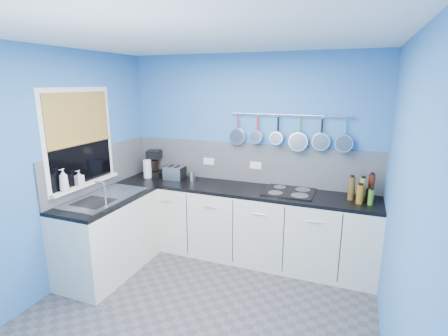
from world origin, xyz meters
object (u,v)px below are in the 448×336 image
Objects in this scene: paper_towel at (147,169)px; coffee_maker at (154,163)px; hob at (289,192)px; canister at (192,176)px; soap_bottle_b at (79,178)px; soap_bottle_a at (64,180)px; toaster at (174,173)px.

coffee_maker is (0.02, 0.13, 0.05)m from paper_towel.
paper_towel is 0.42× the size of hob.
paper_towel is 1.97× the size of canister.
soap_bottle_b is at bearing -153.27° from hob.
soap_bottle_a is 0.89× the size of toaster.
soap_bottle_a reaches higher than paper_towel.
canister is at bearing 178.94° from hob.
hob is (1.28, -0.02, -0.06)m from canister.
coffee_maker is 2.84× the size of canister.
soap_bottle_b is 0.64× the size of toaster.
coffee_maker reaches higher than paper_towel.
soap_bottle_b is 2.37m from hob.
canister is at bearing 0.93° from toaster.
paper_towel is 0.39m from toaster.
toaster is at bearing 65.40° from soap_bottle_a.
canister is at bearing 57.53° from soap_bottle_a.
hob is at bearing 1.62° from paper_towel.
coffee_maker reaches higher than hob.
hob is (2.11, 1.06, -0.23)m from soap_bottle_b.
soap_bottle_a reaches higher than toaster.
paper_towel reaches higher than canister.
soap_bottle_a is 2.48m from hob.
paper_towel reaches higher than toaster.
toaster is 1.53m from hob.
soap_bottle_b is 1.16m from coffee_maker.
soap_bottle_a is at bearing -99.23° from paper_towel.
paper_towel is at bearing -177.95° from toaster.
canister is (0.63, 0.08, -0.06)m from paper_towel.
soap_bottle_a is 1.37m from coffee_maker.
soap_bottle_a is 1.55m from canister.
soap_bottle_a reaches higher than hob.
canister is 0.21× the size of hob.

